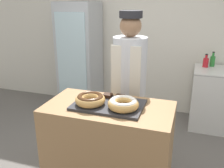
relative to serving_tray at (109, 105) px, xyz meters
The scene contains 12 objects.
wall_back 2.17m from the serving_tray, 90.00° to the left, with size 8.00×0.06×2.70m.
display_counter 0.48m from the serving_tray, ahead, with size 1.17×0.62×0.93m.
serving_tray is the anchor object (origin of this frame).
donut_chocolate_glaze 0.18m from the serving_tray, 159.81° to the right, with size 0.27×0.27×0.09m.
donut_light_glaze 0.18m from the serving_tray, 20.19° to the right, with size 0.27×0.27×0.09m.
brownie_back_left 0.16m from the serving_tray, 112.42° to the left, with size 0.08×0.08×0.03m.
brownie_back_right 0.16m from the serving_tray, 67.58° to the left, with size 0.08×0.08×0.03m.
baker_person 0.59m from the serving_tray, 86.19° to the left, with size 0.37×0.37×1.74m.
beverage_fridge 2.08m from the serving_tray, 122.38° to the left, with size 0.60×0.62×1.81m.
chest_freezer 2.16m from the serving_tray, 56.86° to the left, with size 0.84×0.62×0.89m.
bottle_green 2.17m from the serving_tray, 63.37° to the left, with size 0.07×0.07×0.22m.
bottle_red 2.05m from the serving_tray, 64.79° to the left, with size 0.08×0.08×0.20m.
Camera 1 is at (0.68, -1.97, 1.87)m, focal length 40.00 mm.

